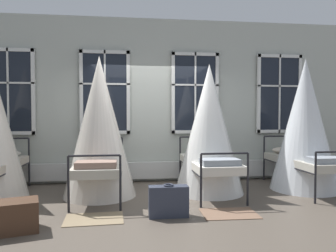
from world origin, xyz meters
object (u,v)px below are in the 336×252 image
Objects in this scene: suitcase_dark at (168,201)px; cot_third at (209,131)px; cot_fourth at (305,127)px; cot_second at (100,129)px; travel_trunk at (11,217)px.

cot_third is at bearing 55.66° from suitcase_dark.
cot_third is 0.94× the size of cot_fourth.
cot_fourth reaches higher than cot_third.
cot_second is 3.88m from cot_fourth.
cot_second is at bearing 89.80° from cot_third.
suitcase_dark reaches higher than travel_trunk.
cot_third is 3.72× the size of travel_trunk.
cot_third reaches higher than suitcase_dark.
cot_fourth reaches higher than suitcase_dark.
cot_fourth is at bearing -90.86° from cot_third.
travel_trunk is (-0.94, -1.69, -1.01)m from cot_second.
cot_third is at bearing -89.70° from cot_second.
travel_trunk is (-4.82, -1.68, -1.03)m from cot_fourth.
cot_second is 3.88× the size of travel_trunk.
travel_trunk is at bearing 119.52° from cot_third.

